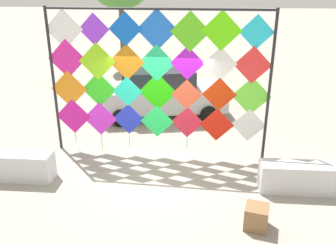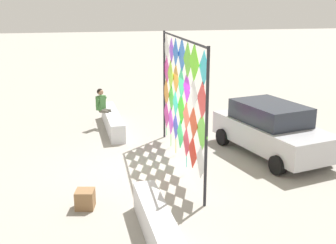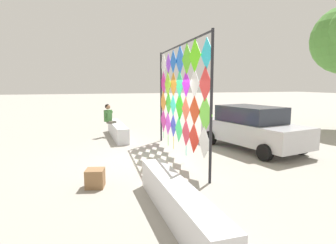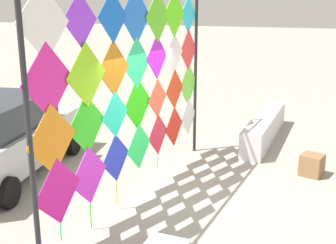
% 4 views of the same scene
% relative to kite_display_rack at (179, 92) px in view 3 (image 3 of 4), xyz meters
% --- Properties ---
extents(ground, '(120.00, 120.00, 0.00)m').
position_rel_kite_display_rack_xyz_m(ground, '(0.12, -0.99, -2.12)').
color(ground, '#9E998E').
extents(plaza_ledge_left, '(3.59, 0.48, 0.62)m').
position_rel_kite_display_rack_xyz_m(plaza_ledge_left, '(-3.93, -1.50, -1.81)').
color(plaza_ledge_left, silver).
rests_on(plaza_ledge_left, ground).
extents(plaza_ledge_right, '(3.59, 0.48, 0.62)m').
position_rel_kite_display_rack_xyz_m(plaza_ledge_right, '(4.17, -1.50, -1.81)').
color(plaza_ledge_right, silver).
rests_on(plaza_ledge_right, ground).
extents(kite_display_rack, '(5.38, 0.36, 3.62)m').
position_rel_kite_display_rack_xyz_m(kite_display_rack, '(0.00, 0.00, 0.00)').
color(kite_display_rack, '#232328').
rests_on(kite_display_rack, ground).
extents(seated_vendor, '(0.69, 0.71, 1.47)m').
position_rel_kite_display_rack_xyz_m(seated_vendor, '(-4.20, -1.79, -1.26)').
color(seated_vendor, '#666056').
rests_on(seated_vendor, ground).
extents(parked_car, '(4.30, 2.55, 1.57)m').
position_rel_kite_display_rack_xyz_m(parked_car, '(-0.15, 2.91, -1.33)').
color(parked_car, '#B7B7BC').
rests_on(parked_car, ground).
extents(cardboard_box_small, '(0.49, 0.50, 0.43)m').
position_rel_kite_display_rack_xyz_m(cardboard_box_small, '(2.13, -2.81, -1.91)').
color(cardboard_box_small, olive).
rests_on(cardboard_box_small, ground).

